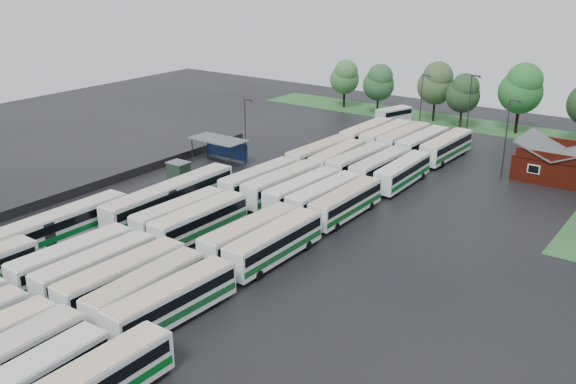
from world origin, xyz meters
The scene contains 45 objects.
ground centered at (0.00, 0.00, 0.00)m, with size 160.00×160.00×0.00m, color black.
brick_building centered at (24.00, 42.77, 1.87)m, with size 10.07×8.60×5.39m.
wash_shed centered at (-17.20, 22.02, 2.99)m, with size 8.20×4.20×3.58m.
utility_hut centered at (-16.20, 12.60, 1.32)m, with size 2.70×2.20×2.62m.
grass_strip_north centered at (2.00, 64.80, 0.01)m, with size 80.00×10.00×0.01m, color #285D27.
west_fence centered at (-22.20, 8.00, 0.60)m, with size 0.10×50.00×1.20m, color #2D2D30.
bus_r1c0 centered at (-4.51, -12.60, 1.84)m, with size 3.15×12.13×3.34m.
bus_r1c1 centered at (-1.34, -12.49, 1.83)m, with size 2.81×12.00×3.32m.
bus_r1c2 centered at (2.13, -12.49, 1.90)m, with size 3.04×12.47×3.45m.
bus_r1c3 centered at (5.21, -12.55, 1.83)m, with size 2.78×11.98×3.32m.
bus_r1c4 centered at (8.38, -12.71, 1.87)m, with size 3.11×12.32×3.40m.
bus_r2c0 centered at (-4.37, 0.97, 1.81)m, with size 3.06×11.95×3.30m.
bus_r2c1 centered at (-1.36, 0.86, 1.88)m, with size 2.86×12.31×3.41m.
bus_r2c3 centered at (5.39, 1.00, 1.90)m, with size 3.17×12.53×3.46m.
bus_r2c4 centered at (8.38, 0.93, 1.91)m, with size 2.72×12.51×3.48m.
bus_r3c0 centered at (-4.37, 14.75, 1.86)m, with size 3.17×12.23×3.37m.
bus_r3c1 centered at (-1.02, 15.08, 1.91)m, with size 3.24×12.60×3.48m.
bus_r3c2 centered at (2.18, 14.66, 1.83)m, with size 3.09×12.04×3.32m.
bus_r3c3 centered at (5.27, 14.75, 1.83)m, with size 3.05×12.08×3.34m.
bus_r3c4 centered at (8.25, 14.51, 1.83)m, with size 2.57×11.96×3.33m.
bus_r4c0 centered at (-4.25, 28.23, 1.89)m, with size 3.23×12.48×3.44m.
bus_r4c1 centered at (-1.30, 28.21, 1.82)m, with size 2.96×11.98×3.31m.
bus_r4c2 centered at (1.90, 28.41, 1.87)m, with size 3.17×12.35×3.41m.
bus_r4c3 centered at (5.24, 28.25, 1.84)m, with size 2.81×12.06×3.34m.
bus_r4c4 centered at (8.56, 28.15, 1.81)m, with size 2.80×11.91×3.30m.
bus_r5c0 centered at (-4.37, 41.86, 1.89)m, with size 2.77×12.35×3.43m.
bus_r5c1 centered at (-1.09, 42.25, 1.91)m, with size 2.96×12.56×3.48m.
bus_r5c2 centered at (1.84, 42.29, 1.92)m, with size 3.02×12.61×3.49m.
bus_r5c3 centered at (5.01, 41.87, 1.90)m, with size 3.09×12.48×3.45m.
bus_r5c4 centered at (8.59, 42.24, 1.92)m, with size 2.98×12.58×3.48m.
artic_bus_west_b centered at (-8.99, 4.14, 1.94)m, with size 2.87×18.85×3.49m.
artic_bus_west_c centered at (-12.19, -9.62, 1.86)m, with size 2.60×18.13×3.36m.
minibus centered at (-7.35, 56.90, 1.63)m, with size 4.48×7.14×2.93m.
tree_north_0 centered at (-21.44, 63.47, 6.04)m, with size 5.68×5.67×9.39m.
tree_north_1 centered at (-13.00, 61.56, 6.17)m, with size 5.79×5.79×9.60m.
tree_north_2 centered at (-2.45, 63.14, 6.95)m, with size 6.52×6.52×10.80m.
tree_north_3 centered at (3.38, 61.23, 6.15)m, with size 5.78×5.78×9.57m.
tree_north_4 centered at (12.36, 63.31, 7.66)m, with size 7.19×7.19×11.91m.
lamp_post_ne centered at (18.23, 38.32, 6.27)m, with size 1.66×0.32×10.79m.
lamp_post_nw centered at (-14.12, 24.15, 5.41)m, with size 1.44×0.28×9.33m.
lamp_post_back_w centered at (-1.35, 54.90, 5.61)m, with size 1.49×0.29×9.65m.
lamp_post_back_e centered at (7.21, 54.14, 6.16)m, with size 1.63×0.32×10.60m.
puddle_1 centered at (7.59, -21.43, 0.00)m, with size 3.08×3.08×0.01m, color black.
puddle_2 centered at (-6.00, -0.41, 0.00)m, with size 7.58×7.58×0.01m, color black.
puddle_3 centered at (4.27, -2.24, 0.00)m, with size 4.48×4.48×0.01m, color black.
Camera 1 is at (42.36, -43.97, 27.74)m, focal length 40.00 mm.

